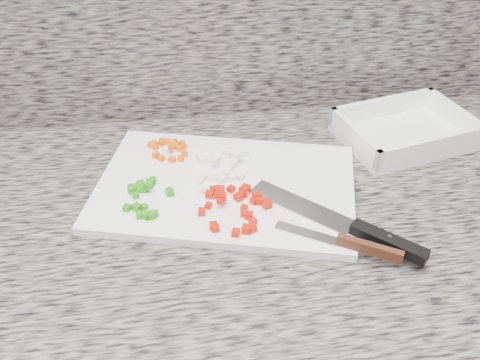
% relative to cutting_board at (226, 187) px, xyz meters
% --- Properties ---
extents(countertop, '(3.96, 0.64, 0.04)m').
position_rel_cutting_board_xyz_m(countertop, '(-0.09, -0.05, -0.03)').
color(countertop, slate).
rests_on(countertop, cabinet).
extents(cutting_board, '(0.46, 0.37, 0.01)m').
position_rel_cutting_board_xyz_m(cutting_board, '(0.00, 0.00, 0.00)').
color(cutting_board, white).
rests_on(cutting_board, countertop).
extents(carrot_pile, '(0.07, 0.08, 0.02)m').
position_rel_cutting_board_xyz_m(carrot_pile, '(-0.08, 0.11, 0.01)').
color(carrot_pile, '#EA5C05').
rests_on(carrot_pile, cutting_board).
extents(onion_pile, '(0.09, 0.09, 0.02)m').
position_rel_cutting_board_xyz_m(onion_pile, '(0.01, 0.04, 0.01)').
color(onion_pile, white).
rests_on(onion_pile, cutting_board).
extents(green_pepper_pile, '(0.08, 0.10, 0.02)m').
position_rel_cutting_board_xyz_m(green_pepper_pile, '(-0.13, -0.02, 0.01)').
color(green_pepper_pile, '#22860C').
rests_on(green_pepper_pile, cutting_board).
extents(red_pepper_pile, '(0.11, 0.11, 0.02)m').
position_rel_cutting_board_xyz_m(red_pepper_pile, '(0.01, -0.06, 0.01)').
color(red_pepper_pile, '#BD1302').
rests_on(red_pepper_pile, cutting_board).
extents(garlic_pile, '(0.04, 0.06, 0.01)m').
position_rel_cutting_board_xyz_m(garlic_pile, '(-0.03, 0.00, 0.01)').
color(garlic_pile, '#F7ECBF').
rests_on(garlic_pile, cutting_board).
extents(chef_knife, '(0.21, 0.22, 0.02)m').
position_rel_cutting_board_xyz_m(chef_knife, '(0.17, -0.14, 0.01)').
color(chef_knife, '#B8BABF').
rests_on(chef_knife, cutting_board).
extents(paring_knife, '(0.16, 0.11, 0.02)m').
position_rel_cutting_board_xyz_m(paring_knife, '(0.15, -0.17, 0.01)').
color(paring_knife, '#B8BABF').
rests_on(paring_knife, cutting_board).
extents(tray, '(0.25, 0.20, 0.05)m').
position_rel_cutting_board_xyz_m(tray, '(0.34, 0.10, 0.01)').
color(tray, white).
rests_on(tray, countertop).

